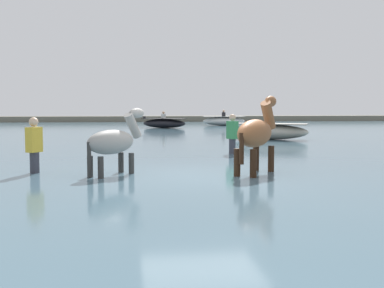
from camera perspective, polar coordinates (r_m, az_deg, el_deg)
The scene contains 10 objects.
ground_plane at distance 10.15m, azimuth 1.16°, elevation -6.12°, with size 120.00×120.00×0.00m, color #666051.
water_surface at distance 19.98m, azimuth -3.27°, elevation -0.28°, with size 90.00×90.00×0.43m, color #476675.
horse_lead_grey at distance 10.21m, azimuth -9.24°, elevation 0.00°, with size 1.36×1.42×1.82m.
horse_trailing_chestnut at distance 10.38m, azimuth 7.60°, elevation 1.00°, with size 1.44×1.74×2.10m.
boat_far_inshore at distance 21.32m, azimuth 9.08°, elevation 1.48°, with size 3.54×2.61×0.69m.
boat_near_port at distance 36.44m, azimuth 3.78°, elevation 2.74°, with size 3.19×1.25×1.17m.
boat_mid_outer at distance 32.22m, azimuth -3.32°, elevation 2.47°, with size 3.17×2.37×1.12m.
person_wading_close at distance 10.94m, azimuth -18.09°, elevation -0.98°, with size 0.34×0.38×1.63m.
person_onlooker_left at distance 14.72m, azimuth 4.78°, elevation 0.57°, with size 0.35×0.38×1.63m.
far_shoreline at distance 46.42m, azimuth -5.82°, elevation 2.72°, with size 80.00×2.40×0.95m, color #706B5B.
Camera 1 is at (-1.54, -9.85, 1.86)m, focal length 45.24 mm.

